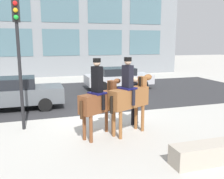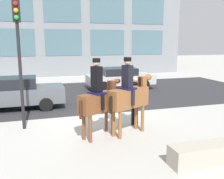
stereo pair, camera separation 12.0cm
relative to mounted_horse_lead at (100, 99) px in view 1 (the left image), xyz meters
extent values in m
plane|color=#B2AFA8|center=(0.42, 1.96, -1.25)|extent=(80.00, 80.00, 0.00)
cube|color=#2D2D30|center=(0.42, 6.71, -1.25)|extent=(22.48, 8.50, 0.01)
cube|color=slate|center=(-3.54, 14.79, 1.71)|extent=(3.17, 0.02, 2.26)
cube|color=slate|center=(0.42, 14.79, 1.71)|extent=(3.17, 0.02, 2.26)
cube|color=slate|center=(4.38, 14.79, 1.71)|extent=(3.17, 0.02, 2.26)
cube|color=slate|center=(8.33, 14.79, 1.71)|extent=(3.17, 0.02, 2.26)
cube|color=slate|center=(-3.54, 14.79, 4.53)|extent=(3.17, 0.02, 2.26)
cube|color=slate|center=(0.42, 14.79, 4.53)|extent=(3.17, 0.02, 2.26)
cube|color=slate|center=(4.38, 14.79, 4.53)|extent=(3.17, 0.02, 2.26)
cube|color=slate|center=(8.33, 14.79, 4.53)|extent=(3.17, 0.02, 2.26)
cube|color=brown|center=(-0.02, -0.01, -0.10)|extent=(1.41, 1.06, 0.59)
cylinder|color=brown|center=(0.33, 0.36, -0.82)|extent=(0.11, 0.11, 0.86)
cylinder|color=brown|center=(0.48, 0.10, -0.82)|extent=(0.11, 0.11, 0.86)
cylinder|color=brown|center=(-0.53, -0.13, -0.82)|extent=(0.11, 0.11, 0.86)
cylinder|color=brown|center=(-0.38, -0.39, -0.82)|extent=(0.11, 0.11, 0.86)
cube|color=brown|center=(0.50, 0.29, 0.26)|extent=(0.29, 0.31, 0.54)
cube|color=#382314|center=(0.40, 0.23, 0.28)|extent=(0.07, 0.09, 0.48)
ellipsoid|color=brown|center=(0.72, 0.41, 0.48)|extent=(0.35, 0.31, 0.17)
cube|color=silver|center=(0.80, 0.45, 0.50)|extent=(0.11, 0.09, 0.07)
cylinder|color=#382314|center=(-0.66, -0.37, -0.20)|extent=(0.09, 0.09, 0.55)
cube|color=#14144C|center=(-0.08, -0.05, 0.21)|extent=(0.60, 0.62, 0.05)
cube|color=black|center=(-0.08, -0.05, 0.64)|extent=(0.35, 0.39, 0.80)
sphere|color=#D1A889|center=(-0.08, -0.05, 1.15)|extent=(0.22, 0.22, 0.22)
cylinder|color=black|center=(-0.08, -0.05, 1.23)|extent=(0.24, 0.24, 0.12)
cylinder|color=black|center=(-0.22, 0.19, -0.04)|extent=(0.11, 0.11, 0.47)
cylinder|color=black|center=(0.05, -0.28, -0.04)|extent=(0.11, 0.11, 0.47)
cube|color=brown|center=(0.99, -0.03, -0.02)|extent=(1.52, 1.03, 0.62)
cylinder|color=brown|center=(1.40, 0.34, -0.79)|extent=(0.11, 0.11, 0.92)
cylinder|color=brown|center=(1.53, 0.06, -0.79)|extent=(0.11, 0.11, 0.92)
cylinder|color=brown|center=(0.44, -0.12, -0.79)|extent=(0.11, 0.11, 0.92)
cylinder|color=brown|center=(0.57, -0.39, -0.79)|extent=(0.11, 0.11, 0.92)
cube|color=brown|center=(1.57, 0.25, 0.35)|extent=(0.28, 0.30, 0.55)
cube|color=black|center=(1.47, 0.20, 0.37)|extent=(0.07, 0.09, 0.49)
ellipsoid|color=brown|center=(1.84, 0.38, 0.57)|extent=(0.41, 0.33, 0.21)
cube|color=silver|center=(1.94, 0.42, 0.59)|extent=(0.14, 0.10, 0.09)
cylinder|color=black|center=(0.28, -0.36, -0.13)|extent=(0.09, 0.09, 0.55)
cube|color=#14144C|center=(0.92, -0.06, 0.31)|extent=(0.61, 0.62, 0.05)
cube|color=black|center=(0.92, -0.06, 0.70)|extent=(0.34, 0.38, 0.71)
sphere|color=#D1A889|center=(0.92, -0.06, 1.17)|extent=(0.22, 0.22, 0.22)
cylinder|color=black|center=(0.92, -0.06, 1.24)|extent=(0.24, 0.24, 0.12)
cylinder|color=black|center=(0.81, 0.18, 0.04)|extent=(0.11, 0.11, 0.50)
cylinder|color=black|center=(1.04, -0.30, 0.04)|extent=(0.11, 0.11, 0.50)
cylinder|color=black|center=(1.54, 0.64, -0.79)|extent=(0.13, 0.13, 0.93)
cylinder|color=black|center=(1.47, 0.78, -0.79)|extent=(0.13, 0.13, 0.93)
cube|color=black|center=(1.50, 0.71, 0.01)|extent=(0.37, 0.46, 0.66)
sphere|color=#D1A889|center=(1.50, 0.71, 0.44)|extent=(0.20, 0.20, 0.20)
cube|color=black|center=(1.33, 0.43, 0.19)|extent=(0.54, 0.32, 0.09)
cone|color=orange|center=(1.02, 0.28, 0.19)|extent=(0.18, 0.12, 0.04)
cube|color=#51565B|center=(-2.95, 4.41, -0.60)|extent=(4.49, 1.70, 0.69)
cube|color=black|center=(-3.06, 4.41, -0.03)|extent=(2.25, 1.50, 0.46)
cylinder|color=black|center=(-1.55, 3.63, -0.95)|extent=(0.60, 0.20, 0.60)
cylinder|color=black|center=(-1.55, 5.19, -0.95)|extent=(0.60, 0.20, 0.60)
cube|color=#B7B7BC|center=(3.28, 7.77, -0.62)|extent=(4.27, 1.88, 0.58)
cube|color=black|center=(3.17, 7.77, -0.10)|extent=(2.13, 1.66, 0.45)
cylinder|color=black|center=(4.60, 6.91, -0.91)|extent=(0.69, 0.23, 0.69)
cylinder|color=black|center=(4.60, 8.64, -0.91)|extent=(0.69, 0.23, 0.69)
cylinder|color=black|center=(1.96, 6.91, -0.91)|extent=(0.69, 0.23, 0.69)
cylinder|color=black|center=(1.96, 8.64, -0.91)|extent=(0.69, 0.23, 0.69)
cylinder|color=black|center=(-2.39, 1.48, 0.58)|extent=(0.11, 0.11, 3.66)
cube|color=black|center=(-2.39, 1.48, 2.77)|extent=(0.24, 0.19, 0.72)
sphere|color=red|center=(-2.39, 1.36, 2.99)|extent=(0.15, 0.15, 0.15)
sphere|color=orange|center=(-2.39, 1.36, 2.77)|extent=(0.15, 0.15, 0.15)
sphere|color=green|center=(-2.39, 1.36, 2.56)|extent=(0.15, 0.15, 0.15)
cube|color=#ADA393|center=(2.26, -2.55, -0.99)|extent=(2.14, 0.56, 0.52)
camera|label=1|loc=(-1.90, -7.46, 1.79)|focal=40.00mm
camera|label=2|loc=(-1.79, -7.50, 1.79)|focal=40.00mm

